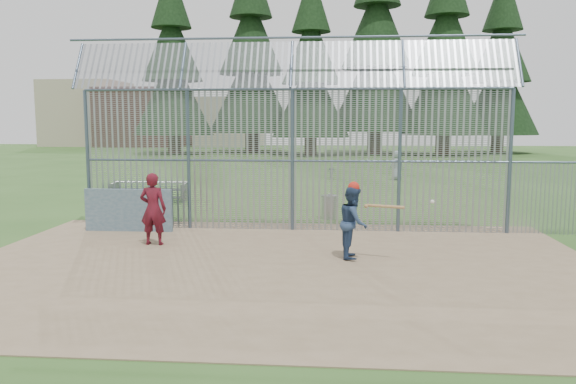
# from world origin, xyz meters

# --- Properties ---
(ground) EXTENTS (120.00, 120.00, 0.00)m
(ground) POSITION_xyz_m (0.00, 0.00, 0.00)
(ground) COLOR #2D511E
(ground) RESTS_ON ground
(dirt_infield) EXTENTS (14.00, 10.00, 0.02)m
(dirt_infield) POSITION_xyz_m (0.00, -0.50, 0.01)
(dirt_infield) COLOR #756047
(dirt_infield) RESTS_ON ground
(dugout_wall) EXTENTS (2.50, 0.12, 1.20)m
(dugout_wall) POSITION_xyz_m (-4.60, 2.90, 0.62)
(dugout_wall) COLOR #38566B
(dugout_wall) RESTS_ON dirt_infield
(batter) EXTENTS (0.65, 0.82, 1.64)m
(batter) POSITION_xyz_m (1.63, 0.30, 0.84)
(batter) COLOR navy
(batter) RESTS_ON dirt_infield
(onlooker) EXTENTS (0.67, 0.45, 1.82)m
(onlooker) POSITION_xyz_m (-3.34, 1.26, 0.93)
(onlooker) COLOR maroon
(onlooker) RESTS_ON dirt_infield
(bg_kid_standing) EXTENTS (0.86, 0.68, 1.55)m
(bg_kid_standing) POSITION_xyz_m (4.49, 17.80, 0.77)
(bg_kid_standing) COLOR gray
(bg_kid_standing) RESTS_ON ground
(bg_kid_seated) EXTENTS (0.50, 0.38, 0.79)m
(bg_kid_seated) POSITION_xyz_m (1.05, 17.76, 0.39)
(bg_kid_seated) COLOR slate
(bg_kid_seated) RESTS_ON ground
(batting_gear) EXTENTS (1.93, 0.45, 0.58)m
(batting_gear) POSITION_xyz_m (1.81, 0.27, 1.55)
(batting_gear) COLOR red
(batting_gear) RESTS_ON ground
(trash_can) EXTENTS (0.56, 0.56, 0.82)m
(trash_can) POSITION_xyz_m (1.05, 5.53, 0.38)
(trash_can) COLOR #93969B
(trash_can) RESTS_ON ground
(bleacher) EXTENTS (3.00, 0.95, 0.72)m
(bleacher) POSITION_xyz_m (-6.03, 8.92, 0.41)
(bleacher) COLOR slate
(bleacher) RESTS_ON ground
(backstop_fence) EXTENTS (20.09, 0.81, 5.30)m
(backstop_fence) POSITION_xyz_m (1.81, 3.43, 2.36)
(backstop_fence) COLOR #47566B
(backstop_fence) RESTS_ON ground
(conifer_row) EXTENTS (38.48, 12.26, 20.20)m
(conifer_row) POSITION_xyz_m (1.93, 41.51, 10.83)
(conifer_row) COLOR #332319
(conifer_row) RESTS_ON ground
(distant_buildings) EXTENTS (26.50, 10.50, 8.00)m
(distant_buildings) POSITION_xyz_m (-23.18, 56.49, 3.60)
(distant_buildings) COLOR brown
(distant_buildings) RESTS_ON ground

